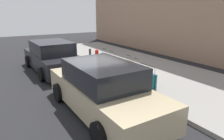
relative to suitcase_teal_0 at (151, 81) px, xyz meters
The scene contains 14 objects.
ground_plane 3.52m from the suitcase_teal_0, 12.87° to the left, with size 40.00×40.00×0.00m, color black.
sidewalk_curb 3.83m from the suitcase_teal_0, 26.81° to the right, with size 18.00×5.00×0.14m, color gray.
suitcase_teal_0 is the anchor object (origin of this frame).
suitcase_maroon_1 0.54m from the suitcase_teal_0, ahead, with size 0.45×0.26×0.84m.
suitcase_red_2 1.05m from the suitcase_teal_0, ahead, with size 0.41×0.25×0.98m.
suitcase_olive_3 1.56m from the suitcase_teal_0, ahead, with size 0.43×0.24×1.02m.
suitcase_silver_4 2.10m from the suitcase_teal_0, ahead, with size 0.49×0.25×0.77m.
suitcase_navy_5 2.65m from the suitcase_teal_0, ahead, with size 0.43×0.26×0.77m.
suitcase_black_6 3.15m from the suitcase_teal_0, ahead, with size 0.38×0.25×0.96m.
suitcase_teal_7 3.68m from the suitcase_teal_0, ahead, with size 0.50×0.25×1.01m.
fire_hydrant 4.69m from the suitcase_teal_0, ahead, with size 0.39×0.21×0.79m.
bollard_post 5.28m from the suitcase_teal_0, ahead, with size 0.13×0.13×0.76m, color #333338.
parked_car_beige_0 2.49m from the suitcase_teal_0, 102.15° to the left, with size 4.79×2.07×1.56m.
parked_car_charcoal_1 5.50m from the suitcase_teal_0, 26.14° to the left, with size 4.83×2.21×1.55m.
Camera 1 is at (-8.98, 4.39, 2.98)m, focal length 32.61 mm.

